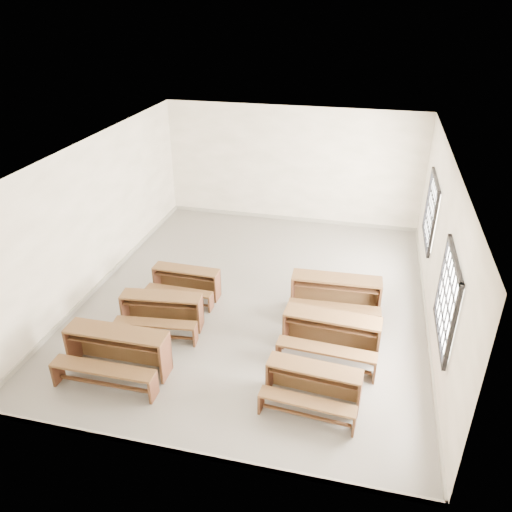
% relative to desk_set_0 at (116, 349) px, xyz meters
% --- Properties ---
extents(room, '(8.50, 8.50, 3.20)m').
position_rel_desk_set_0_xyz_m(room, '(1.84, 2.81, 1.68)').
color(room, slate).
rests_on(room, ground).
extents(desk_set_0, '(1.76, 0.91, 0.79)m').
position_rel_desk_set_0_xyz_m(desk_set_0, '(0.00, 0.00, 0.00)').
color(desk_set_0, brown).
rests_on(desk_set_0, ground).
extents(desk_set_1, '(1.62, 0.97, 0.69)m').
position_rel_desk_set_0_xyz_m(desk_set_1, '(0.23, 1.36, -0.06)').
color(desk_set_1, brown).
rests_on(desk_set_1, ground).
extents(desk_set_2, '(1.43, 0.77, 0.64)m').
position_rel_desk_set_0_xyz_m(desk_set_2, '(0.28, 2.54, -0.09)').
color(desk_set_2, brown).
rests_on(desk_set_2, ground).
extents(desk_set_3, '(1.54, 0.89, 0.67)m').
position_rel_desk_set_0_xyz_m(desk_set_3, '(3.33, 0.03, -0.07)').
color(desk_set_3, brown).
rests_on(desk_set_3, ground).
extents(desk_set_4, '(1.76, 0.99, 0.77)m').
position_rel_desk_set_0_xyz_m(desk_set_4, '(3.47, 1.32, -0.01)').
color(desk_set_4, brown).
rests_on(desk_set_4, ground).
extents(desk_set_5, '(1.81, 0.99, 0.80)m').
position_rel_desk_set_0_xyz_m(desk_set_5, '(3.43, 2.62, 0.00)').
color(desk_set_5, brown).
rests_on(desk_set_5, ground).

